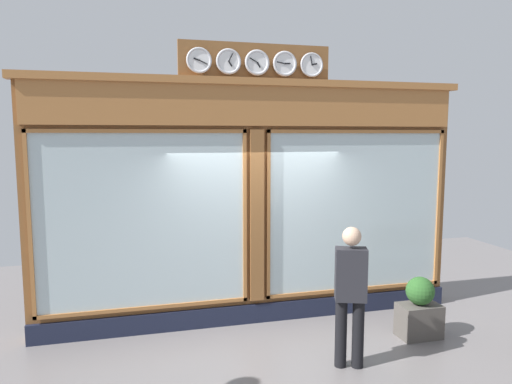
# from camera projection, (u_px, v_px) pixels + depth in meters

# --- Properties ---
(shop_facade) EXTENTS (6.35, 0.42, 4.00)m
(shop_facade) POSITION_uv_depth(u_px,v_px,m) (254.00, 201.00, 6.91)
(shop_facade) COLOR brown
(shop_facade) RESTS_ON ground_plane
(pedestrian) EXTENTS (0.41, 0.33, 1.69)m
(pedestrian) POSITION_uv_depth(u_px,v_px,m) (350.00, 291.00, 5.54)
(pedestrian) COLOR black
(pedestrian) RESTS_ON ground_plane
(planter_box) EXTENTS (0.56, 0.36, 0.46)m
(planter_box) POSITION_uv_depth(u_px,v_px,m) (419.00, 321.00, 6.45)
(planter_box) COLOR #4C4742
(planter_box) RESTS_ON ground_plane
(planter_shrub) EXTENTS (0.38, 0.38, 0.38)m
(planter_shrub) POSITION_uv_depth(u_px,v_px,m) (420.00, 291.00, 6.40)
(planter_shrub) COLOR #285623
(planter_shrub) RESTS_ON planter_box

